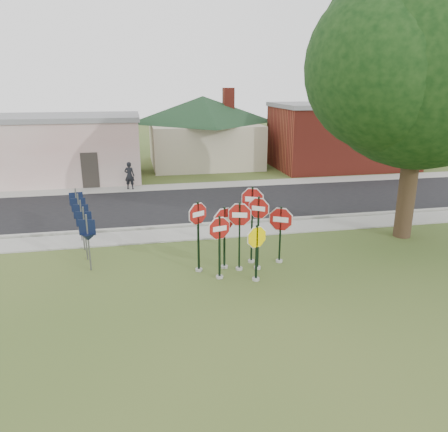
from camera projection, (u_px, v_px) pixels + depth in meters
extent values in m
plane|color=#354D1D|center=(250.00, 289.00, 13.63)|extent=(120.00, 120.00, 0.00)
cube|color=#97968E|center=(218.00, 232.00, 18.78)|extent=(60.00, 1.60, 0.06)
cube|color=black|center=(202.00, 205.00, 22.99)|extent=(60.00, 7.00, 0.04)
cube|color=#97968E|center=(191.00, 186.00, 27.02)|extent=(60.00, 1.60, 0.06)
cube|color=#97968E|center=(213.00, 224.00, 19.70)|extent=(60.00, 0.20, 0.14)
cylinder|color=gray|center=(239.00, 268.00, 15.05)|extent=(0.24, 0.24, 0.08)
cube|color=black|center=(239.00, 237.00, 14.71)|extent=(0.07, 0.06, 2.41)
cylinder|color=white|center=(240.00, 215.00, 14.49)|extent=(1.05, 0.32, 1.09)
cylinder|color=maroon|center=(240.00, 215.00, 14.49)|extent=(0.98, 0.30, 1.01)
cube|color=white|center=(240.00, 215.00, 14.49)|extent=(0.49, 0.15, 0.17)
cylinder|color=gray|center=(256.00, 279.00, 14.24)|extent=(0.24, 0.24, 0.08)
cube|color=black|center=(256.00, 253.00, 13.98)|extent=(0.07, 0.07, 1.89)
cylinder|color=white|center=(257.00, 237.00, 13.82)|extent=(0.94, 0.35, 0.99)
cylinder|color=#F6D600|center=(257.00, 237.00, 13.82)|extent=(0.87, 0.33, 0.92)
cylinder|color=gray|center=(220.00, 277.00, 14.40)|extent=(0.24, 0.24, 0.08)
cube|color=black|center=(219.00, 248.00, 14.10)|extent=(0.07, 0.06, 2.14)
cylinder|color=white|center=(219.00, 228.00, 13.91)|extent=(1.00, 0.27, 1.03)
cylinder|color=maroon|center=(219.00, 228.00, 13.91)|extent=(0.93, 0.26, 0.95)
cube|color=white|center=(219.00, 228.00, 13.91)|extent=(0.46, 0.13, 0.16)
cylinder|color=gray|center=(257.00, 268.00, 15.12)|extent=(0.24, 0.24, 0.08)
cube|color=black|center=(258.00, 234.00, 14.76)|extent=(0.08, 0.08, 2.58)
cylinder|color=white|center=(259.00, 208.00, 14.50)|extent=(0.83, 0.58, 1.00)
cylinder|color=maroon|center=(259.00, 208.00, 14.50)|extent=(0.77, 0.54, 0.93)
cube|color=white|center=(259.00, 208.00, 14.50)|extent=(0.39, 0.27, 0.16)
cylinder|color=gray|center=(251.00, 261.00, 15.68)|extent=(0.24, 0.24, 0.08)
cube|color=black|center=(252.00, 225.00, 15.28)|extent=(0.08, 0.07, 2.78)
cylinder|color=white|center=(252.00, 199.00, 15.00)|extent=(0.98, 0.50, 1.09)
cylinder|color=maroon|center=(252.00, 199.00, 15.00)|extent=(0.91, 0.47, 1.01)
cube|color=white|center=(252.00, 199.00, 15.00)|extent=(0.45, 0.23, 0.17)
cylinder|color=gray|center=(224.00, 267.00, 15.20)|extent=(0.24, 0.24, 0.08)
cube|color=black|center=(224.00, 238.00, 14.89)|extent=(0.07, 0.07, 2.21)
cylinder|color=white|center=(224.00, 220.00, 14.70)|extent=(1.08, 0.43, 1.15)
cylinder|color=maroon|center=(224.00, 220.00, 14.70)|extent=(1.00, 0.41, 1.07)
cube|color=white|center=(224.00, 220.00, 14.70)|extent=(0.50, 0.20, 0.18)
cylinder|color=gray|center=(279.00, 261.00, 15.69)|extent=(0.24, 0.24, 0.08)
cube|color=black|center=(280.00, 235.00, 15.40)|extent=(0.08, 0.07, 2.07)
cylinder|color=white|center=(281.00, 219.00, 15.23)|extent=(1.02, 0.61, 1.17)
cylinder|color=maroon|center=(281.00, 219.00, 15.23)|extent=(0.95, 0.57, 1.08)
cube|color=white|center=(281.00, 219.00, 15.23)|extent=(0.47, 0.28, 0.19)
cylinder|color=gray|center=(199.00, 270.00, 14.95)|extent=(0.24, 0.24, 0.08)
cube|color=black|center=(198.00, 237.00, 14.60)|extent=(0.08, 0.07, 2.46)
cylinder|color=white|center=(198.00, 214.00, 14.36)|extent=(0.89, 0.55, 1.03)
cylinder|color=maroon|center=(198.00, 214.00, 14.36)|extent=(0.83, 0.51, 0.96)
cube|color=white|center=(198.00, 214.00, 14.36)|extent=(0.41, 0.26, 0.16)
cube|color=#59595E|center=(89.00, 243.00, 14.73)|extent=(0.05, 0.05, 2.00)
cube|color=black|center=(87.00, 227.00, 14.56)|extent=(0.55, 0.13, 0.55)
cone|color=black|center=(88.00, 237.00, 14.67)|extent=(0.65, 0.65, 0.25)
cube|color=#59595E|center=(85.00, 234.00, 15.62)|extent=(0.05, 0.05, 2.00)
cube|color=black|center=(84.00, 219.00, 15.46)|extent=(0.55, 0.09, 0.55)
cone|color=black|center=(85.00, 228.00, 15.57)|extent=(0.62, 0.62, 0.25)
cube|color=#59595E|center=(82.00, 225.00, 16.52)|extent=(0.05, 0.05, 2.00)
cube|color=black|center=(81.00, 212.00, 16.36)|extent=(0.55, 0.05, 0.55)
cone|color=black|center=(82.00, 220.00, 16.46)|extent=(0.58, 0.58, 0.25)
cube|color=#59595E|center=(80.00, 218.00, 17.42)|extent=(0.05, 0.05, 2.00)
cube|color=black|center=(78.00, 205.00, 17.26)|extent=(0.55, 0.05, 0.55)
cone|color=black|center=(79.00, 213.00, 17.36)|extent=(0.58, 0.58, 0.25)
cube|color=#59595E|center=(77.00, 211.00, 18.32)|extent=(0.05, 0.05, 2.00)
cube|color=black|center=(76.00, 199.00, 18.16)|extent=(0.55, 0.09, 0.55)
cone|color=black|center=(77.00, 207.00, 18.26)|extent=(0.62, 0.62, 0.25)
cube|color=silver|center=(45.00, 150.00, 28.19)|extent=(12.00, 6.00, 4.00)
cube|color=gray|center=(41.00, 118.00, 27.59)|extent=(12.20, 6.20, 0.30)
cube|color=#332D28|center=(90.00, 171.00, 26.23)|extent=(1.00, 0.10, 2.20)
cube|color=#B3A88E|center=(203.00, 144.00, 34.15)|extent=(8.00, 8.00, 3.20)
pyramid|color=black|center=(203.00, 96.00, 33.10)|extent=(11.60, 11.60, 2.00)
cube|color=maroon|center=(228.00, 99.00, 33.54)|extent=(0.80, 0.80, 1.60)
cube|color=maroon|center=(343.00, 137.00, 32.59)|extent=(10.00, 6.00, 4.50)
cube|color=gray|center=(345.00, 105.00, 31.91)|extent=(10.20, 6.20, 0.30)
cube|color=white|center=(335.00, 138.00, 29.35)|extent=(2.00, 0.08, 0.90)
cylinder|color=#312316|center=(409.00, 172.00, 17.54)|extent=(0.70, 0.70, 5.45)
sphere|color=black|center=(424.00, 59.00, 16.29)|extent=(8.21, 8.21, 8.21)
cylinder|color=#312316|center=(404.00, 128.00, 41.60)|extent=(0.50, 0.50, 4.00)
sphere|color=black|center=(409.00, 89.00, 40.55)|extent=(5.60, 5.60, 5.60)
imported|color=black|center=(129.00, 176.00, 25.95)|extent=(0.68, 0.54, 1.65)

